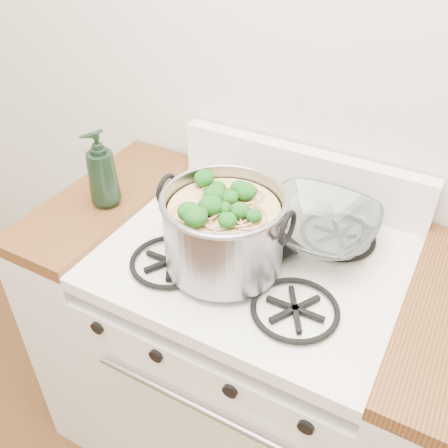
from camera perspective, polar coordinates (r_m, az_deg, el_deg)
gas_range at (r=1.65m, az=2.97°, el=-15.70°), size 0.76×0.66×0.92m
counter_left at (r=1.82m, az=-11.48°, el=-8.78°), size 0.25×0.65×0.92m
stock_pot at (r=1.19m, az=0.00°, el=-0.72°), size 0.33×0.30×0.20m
spatula at (r=1.28m, az=6.08°, el=-2.49°), size 0.40×0.41×0.02m
glass_bowl at (r=1.33m, az=10.39°, el=-0.87°), size 0.13×0.13×0.03m
bottle at (r=1.43m, az=-13.83°, el=6.12°), size 0.12×0.12×0.23m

